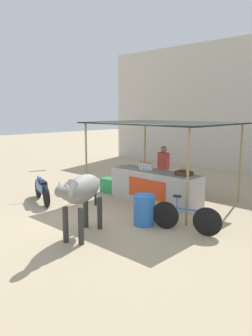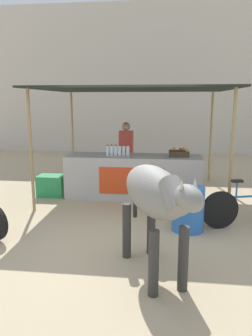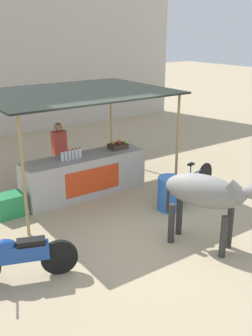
# 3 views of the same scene
# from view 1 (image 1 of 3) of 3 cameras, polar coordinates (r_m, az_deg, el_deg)

# --- Properties ---
(ground_plane) EXTENTS (60.00, 60.00, 0.00)m
(ground_plane) POSITION_cam_1_polar(r_m,az_deg,el_deg) (8.69, -4.14, -8.72)
(ground_plane) COLOR tan
(building_wall_far) EXTENTS (16.00, 0.50, 5.98)m
(building_wall_far) POSITION_cam_1_polar(r_m,az_deg,el_deg) (15.70, 20.93, 10.07)
(building_wall_far) COLOR beige
(building_wall_far) RESTS_ON ground
(stall_counter) EXTENTS (3.00, 0.82, 0.96)m
(stall_counter) POSITION_cam_1_polar(r_m,az_deg,el_deg) (10.11, 5.06, -3.22)
(stall_counter) COLOR #B2ADA8
(stall_counter) RESTS_ON ground
(stall_awning) EXTENTS (4.20, 3.20, 2.43)m
(stall_awning) POSITION_cam_1_polar(r_m,az_deg,el_deg) (10.09, 6.30, 7.40)
(stall_awning) COLOR black
(stall_awning) RESTS_ON ground
(water_bottle_row) EXTENTS (0.52, 0.07, 0.25)m
(water_bottle_row) POSITION_cam_1_polar(r_m,az_deg,el_deg) (10.17, 3.41, 0.30)
(water_bottle_row) COLOR silver
(water_bottle_row) RESTS_ON stall_counter
(fruit_crate) EXTENTS (0.44, 0.32, 0.18)m
(fruit_crate) POSITION_cam_1_polar(r_m,az_deg,el_deg) (9.46, 10.10, -0.83)
(fruit_crate) COLOR #3F3326
(fruit_crate) RESTS_ON stall_counter
(vendor_behind_counter) EXTENTS (0.34, 0.22, 1.65)m
(vendor_behind_counter) POSITION_cam_1_polar(r_m,az_deg,el_deg) (10.77, 6.51, -0.42)
(vendor_behind_counter) COLOR #383842
(vendor_behind_counter) RESTS_ON ground
(cooler_box) EXTENTS (0.60, 0.44, 0.48)m
(cooler_box) POSITION_cam_1_polar(r_m,az_deg,el_deg) (11.33, -2.78, -3.00)
(cooler_box) COLOR #268C4C
(cooler_box) RESTS_ON ground
(water_barrel) EXTENTS (0.53, 0.53, 0.75)m
(water_barrel) POSITION_cam_1_polar(r_m,az_deg,el_deg) (8.10, 3.18, -7.29)
(water_barrel) COLOR blue
(water_barrel) RESTS_ON ground
(cow) EXTENTS (1.09, 1.81, 1.44)m
(cow) POSITION_cam_1_polar(r_m,az_deg,el_deg) (7.25, -7.74, -4.05)
(cow) COLOR gray
(cow) RESTS_ON ground
(motorcycle_parked) EXTENTS (1.72, 0.80, 0.90)m
(motorcycle_parked) POSITION_cam_1_polar(r_m,az_deg,el_deg) (10.41, -14.48, -3.42)
(motorcycle_parked) COLOR black
(motorcycle_parked) RESTS_ON ground
(bicycle_leaning) EXTENTS (1.61, 0.48, 0.85)m
(bicycle_leaning) POSITION_cam_1_polar(r_m,az_deg,el_deg) (7.74, 10.32, -8.49)
(bicycle_leaning) COLOR black
(bicycle_leaning) RESTS_ON ground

